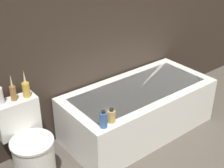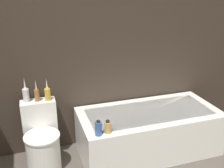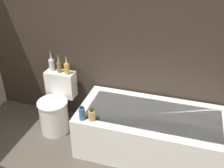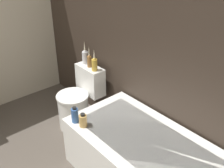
{
  "view_description": "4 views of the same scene",
  "coord_description": "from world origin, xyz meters",
  "px_view_note": "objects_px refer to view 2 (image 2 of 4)",
  "views": [
    {
      "loc": [
        -1.25,
        -0.15,
        2.1
      ],
      "look_at": [
        0.25,
        1.76,
        0.8
      ],
      "focal_mm": 50.0,
      "sensor_mm": 36.0,
      "label": 1
    },
    {
      "loc": [
        -0.52,
        -0.55,
        1.9
      ],
      "look_at": [
        0.21,
        1.68,
        1.01
      ],
      "focal_mm": 42.0,
      "sensor_mm": 36.0,
      "label": 2
    },
    {
      "loc": [
        0.98,
        -0.41,
        2.23
      ],
      "look_at": [
        0.3,
        1.82,
        0.88
      ],
      "focal_mm": 42.0,
      "sensor_mm": 36.0,
      "label": 3
    },
    {
      "loc": [
        1.75,
        0.59,
        2.02
      ],
      "look_at": [
        0.27,
        1.86,
        0.92
      ],
      "focal_mm": 42.0,
      "sensor_mm": 36.0,
      "label": 4
    }
  ],
  "objects_px": {
    "vase_gold": "(26,94)",
    "vase_bronze": "(47,93)",
    "bathtub": "(148,131)",
    "toilet": "(42,142)",
    "shampoo_bottle_tall": "(98,129)",
    "vase_silver": "(37,94)",
    "shampoo_bottle_short": "(108,127)"
  },
  "relations": [
    {
      "from": "vase_silver",
      "to": "vase_gold",
      "type": "bearing_deg",
      "value": 169.71
    },
    {
      "from": "vase_gold",
      "to": "shampoo_bottle_short",
      "type": "distance_m",
      "value": 0.96
    },
    {
      "from": "toilet",
      "to": "vase_bronze",
      "type": "relative_size",
      "value": 2.82
    },
    {
      "from": "bathtub",
      "to": "vase_gold",
      "type": "bearing_deg",
      "value": 168.26
    },
    {
      "from": "vase_silver",
      "to": "shampoo_bottle_short",
      "type": "distance_m",
      "value": 0.86
    },
    {
      "from": "shampoo_bottle_tall",
      "to": "shampoo_bottle_short",
      "type": "bearing_deg",
      "value": 10.85
    },
    {
      "from": "shampoo_bottle_tall",
      "to": "vase_gold",
      "type": "bearing_deg",
      "value": 137.49
    },
    {
      "from": "vase_bronze",
      "to": "shampoo_bottle_short",
      "type": "xyz_separation_m",
      "value": [
        0.52,
        -0.54,
        -0.22
      ]
    },
    {
      "from": "bathtub",
      "to": "vase_silver",
      "type": "xyz_separation_m",
      "value": [
        -1.23,
        0.26,
        0.53
      ]
    },
    {
      "from": "bathtub",
      "to": "toilet",
      "type": "xyz_separation_m",
      "value": [
        -1.23,
        0.07,
        0.05
      ]
    },
    {
      "from": "vase_bronze",
      "to": "shampoo_bottle_tall",
      "type": "relative_size",
      "value": 1.57
    },
    {
      "from": "toilet",
      "to": "vase_bronze",
      "type": "height_order",
      "value": "vase_bronze"
    },
    {
      "from": "vase_bronze",
      "to": "shampoo_bottle_short",
      "type": "distance_m",
      "value": 0.78
    },
    {
      "from": "vase_gold",
      "to": "vase_bronze",
      "type": "relative_size",
      "value": 1.08
    },
    {
      "from": "bathtub",
      "to": "shampoo_bottle_tall",
      "type": "bearing_deg",
      "value": -155.99
    },
    {
      "from": "bathtub",
      "to": "shampoo_bottle_short",
      "type": "relative_size",
      "value": 12.09
    },
    {
      "from": "shampoo_bottle_tall",
      "to": "toilet",
      "type": "bearing_deg",
      "value": 144.46
    },
    {
      "from": "vase_gold",
      "to": "vase_silver",
      "type": "xyz_separation_m",
      "value": [
        0.11,
        -0.02,
        -0.01
      ]
    },
    {
      "from": "vase_bronze",
      "to": "shampoo_bottle_short",
      "type": "bearing_deg",
      "value": -45.94
    },
    {
      "from": "bathtub",
      "to": "vase_bronze",
      "type": "height_order",
      "value": "vase_bronze"
    },
    {
      "from": "shampoo_bottle_tall",
      "to": "shampoo_bottle_short",
      "type": "distance_m",
      "value": 0.1
    },
    {
      "from": "vase_gold",
      "to": "vase_bronze",
      "type": "bearing_deg",
      "value": -8.54
    },
    {
      "from": "bathtub",
      "to": "vase_bronze",
      "type": "bearing_deg",
      "value": 167.62
    },
    {
      "from": "toilet",
      "to": "shampoo_bottle_short",
      "type": "bearing_deg",
      "value": -29.68
    },
    {
      "from": "bathtub",
      "to": "vase_bronze",
      "type": "distance_m",
      "value": 1.26
    },
    {
      "from": "bathtub",
      "to": "toilet",
      "type": "distance_m",
      "value": 1.23
    },
    {
      "from": "vase_bronze",
      "to": "shampoo_bottle_tall",
      "type": "xyz_separation_m",
      "value": [
        0.42,
        -0.56,
        -0.21
      ]
    },
    {
      "from": "toilet",
      "to": "vase_silver",
      "type": "bearing_deg",
      "value": 90.0
    },
    {
      "from": "shampoo_bottle_tall",
      "to": "shampoo_bottle_short",
      "type": "relative_size",
      "value": 1.2
    },
    {
      "from": "toilet",
      "to": "vase_silver",
      "type": "relative_size",
      "value": 2.88
    },
    {
      "from": "vase_bronze",
      "to": "vase_silver",
      "type": "bearing_deg",
      "value": 173.22
    },
    {
      "from": "shampoo_bottle_tall",
      "to": "vase_silver",
      "type": "bearing_deg",
      "value": 133.01
    }
  ]
}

